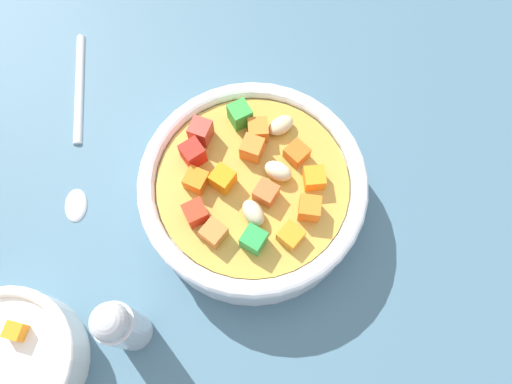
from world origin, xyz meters
TOP-DOWN VIEW (x-y plane):
  - ground_plane at (0.00, 0.00)cm, footprint 140.00×140.00cm
  - soup_bowl_main at (0.01, -0.01)cm, footprint 18.86×18.86cm
  - spoon at (16.68, -7.22)cm, footprint 3.18×20.70cm
  - side_bowl_small at (18.83, 13.40)cm, footprint 11.06×11.06cm
  - pepper_shaker at (9.95, 11.13)cm, footprint 3.05×3.05cm

SIDE VIEW (x-z plane):
  - ground_plane at x=0.00cm, z-range -2.00..0.00cm
  - spoon at x=16.68cm, z-range -0.03..0.93cm
  - side_bowl_small at x=18.83cm, z-range -0.22..4.78cm
  - soup_bowl_main at x=0.01cm, z-range -0.35..6.49cm
  - pepper_shaker at x=9.95cm, z-range -0.02..8.74cm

